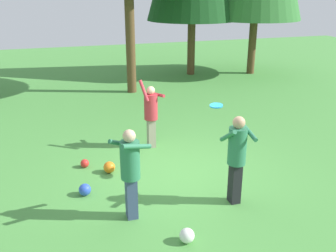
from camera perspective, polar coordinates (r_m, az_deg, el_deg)
name	(u,v)px	position (r m, az deg, el deg)	size (l,w,h in m)	color
ground_plane	(181,174)	(8.51, 1.90, -7.16)	(40.00, 40.00, 0.00)	#4C9342
person_thrower	(151,111)	(9.56, -2.57, 2.19)	(0.62, 0.61, 1.77)	gray
person_catcher	(237,153)	(7.12, 10.27, -3.96)	(0.48, 0.60, 1.74)	black
person_bystander	(130,167)	(6.59, -5.67, -6.12)	(0.72, 0.67, 1.68)	#38476B
frisbee	(216,106)	(7.73, 7.24, 3.06)	(0.38, 0.38, 0.05)	#2393D1
ball_white	(187,236)	(6.40, 2.86, -16.08)	(0.25, 0.25, 0.25)	white
ball_blue	(85,190)	(7.82, -12.34, -9.30)	(0.24, 0.24, 0.24)	blue
ball_orange	(109,167)	(8.60, -8.79, -6.13)	(0.26, 0.26, 0.26)	orange
ball_red	(85,163)	(8.96, -12.37, -5.48)	(0.19, 0.19, 0.19)	red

